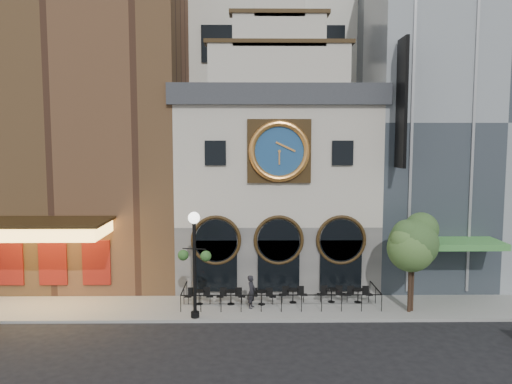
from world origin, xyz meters
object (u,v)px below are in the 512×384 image
object	(u,v)px
pedestrian	(251,292)
tree_left	(414,239)
bistro_3	(293,294)
tree_right	(412,245)
bistro_0	(199,296)
bistro_2	(262,296)
lamppost	(194,253)
bistro_4	(331,294)
bistro_1	(231,296)
bistro_5	(358,294)

from	to	relation	value
pedestrian	tree_left	world-z (taller)	tree_left
bistro_3	tree_right	world-z (taller)	tree_right
bistro_0	pedestrian	world-z (taller)	pedestrian
bistro_0	bistro_3	size ratio (longest dim) A/B	1.00
tree_left	tree_right	size ratio (longest dim) A/B	1.07
bistro_2	bistro_0	bearing A→B (deg)	178.34
pedestrian	lamppost	distance (m)	4.06
bistro_4	tree_left	size ratio (longest dim) A/B	0.30
tree_left	bistro_4	bearing A→B (deg)	161.19
lamppost	tree_right	world-z (taller)	lamppost
bistro_0	tree_right	xyz separation A→B (m)	(11.24, -1.29, 3.12)
bistro_1	bistro_2	bearing A→B (deg)	-1.89
bistro_5	pedestrian	size ratio (longest dim) A/B	0.89
bistro_5	bistro_3	bearing A→B (deg)	179.78
lamppost	bistro_5	bearing A→B (deg)	25.53
bistro_1	bistro_5	bearing A→B (deg)	1.98
bistro_3	tree_right	bearing A→B (deg)	-14.02
bistro_2	tree_right	world-z (taller)	tree_right
bistro_3	pedestrian	world-z (taller)	pedestrian
tree_right	bistro_2	bearing A→B (deg)	171.29
bistro_0	lamppost	world-z (taller)	lamppost
lamppost	tree_left	xyz separation A→B (m)	(11.42, 0.96, 0.46)
bistro_2	bistro_4	size ratio (longest dim) A/B	1.00
bistro_4	bistro_5	world-z (taller)	same
tree_left	bistro_1	bearing A→B (deg)	173.64
bistro_3	bistro_4	bearing A→B (deg)	1.36
bistro_5	lamppost	size ratio (longest dim) A/B	0.29
bistro_0	lamppost	xyz separation A→B (m)	(0.01, -2.08, 2.90)
bistro_4	bistro_5	xyz separation A→B (m)	(1.47, -0.06, 0.00)
pedestrian	lamppost	size ratio (longest dim) A/B	0.33
pedestrian	bistro_3	bearing A→B (deg)	-52.05
bistro_0	bistro_1	xyz separation A→B (m)	(1.75, -0.04, 0.00)
bistro_3	tree_left	distance (m)	7.20
bistro_3	bistro_5	distance (m)	3.63
bistro_4	tree_right	size ratio (longest dim) A/B	0.32
bistro_3	bistro_5	world-z (taller)	same
bistro_1	tree_right	xyz separation A→B (m)	(9.49, -1.25, 3.12)
bistro_0	bistro_2	bearing A→B (deg)	-1.66
bistro_3	bistro_2	bearing A→B (deg)	-169.81
lamppost	tree_right	xyz separation A→B (m)	(11.24, 0.79, 0.22)
bistro_3	lamppost	bearing A→B (deg)	-156.14
bistro_0	bistro_3	world-z (taller)	same
bistro_2	pedestrian	world-z (taller)	pedestrian
bistro_1	bistro_2	world-z (taller)	same
bistro_4	tree_right	world-z (taller)	tree_right
bistro_2	tree_left	xyz separation A→B (m)	(7.98, -1.02, 3.36)
bistro_0	tree_left	xyz separation A→B (m)	(11.43, -1.12, 3.36)
lamppost	bistro_2	bearing A→B (deg)	40.96
bistro_0	bistro_1	world-z (taller)	same
bistro_2	bistro_4	bearing A→B (deg)	5.35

